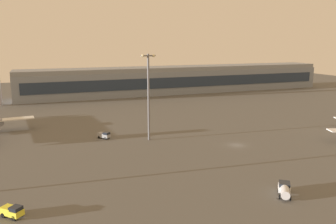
{
  "coord_description": "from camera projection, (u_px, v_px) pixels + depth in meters",
  "views": [
    {
      "loc": [
        -56.24,
        -87.78,
        31.44
      ],
      "look_at": [
        -8.67,
        37.25,
        4.0
      ],
      "focal_mm": 36.58,
      "sensor_mm": 36.0,
      "label": 1
    }
  ],
  "objects": [
    {
      "name": "cargo_loader",
      "position": [
        12.0,
        211.0,
        62.38
      ],
      "size": [
        4.34,
        4.29,
        2.25
      ],
      "rotation": [
        0.0,
        0.0,
        3.94
      ],
      "color": "yellow",
      "rests_on": "ground"
    },
    {
      "name": "fuel_truck",
      "position": [
        285.0,
        189.0,
        71.13
      ],
      "size": [
        5.43,
        6.32,
        2.35
      ],
      "rotation": [
        0.0,
        0.0,
        5.65
      ],
      "color": "white",
      "rests_on": "ground"
    },
    {
      "name": "maintenance_van",
      "position": [
        104.0,
        135.0,
        113.31
      ],
      "size": [
        4.21,
        4.4,
        2.25
      ],
      "rotation": [
        0.0,
        0.0,
        3.87
      ],
      "color": "gray",
      "rests_on": "ground"
    },
    {
      "name": "ground_plane",
      "position": [
        237.0,
        145.0,
        106.28
      ],
      "size": [
        416.0,
        416.0,
        0.0
      ],
      "primitive_type": "plane",
      "color": "#56544F"
    },
    {
      "name": "terminal_building",
      "position": [
        180.0,
        79.0,
        216.81
      ],
      "size": [
        194.84,
        22.4,
        16.4
      ],
      "color": "gray",
      "rests_on": "ground"
    },
    {
      "name": "apron_light_east",
      "position": [
        148.0,
        92.0,
        108.77
      ],
      "size": [
        4.8,
        0.9,
        27.83
      ],
      "color": "slate",
      "rests_on": "ground"
    }
  ]
}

